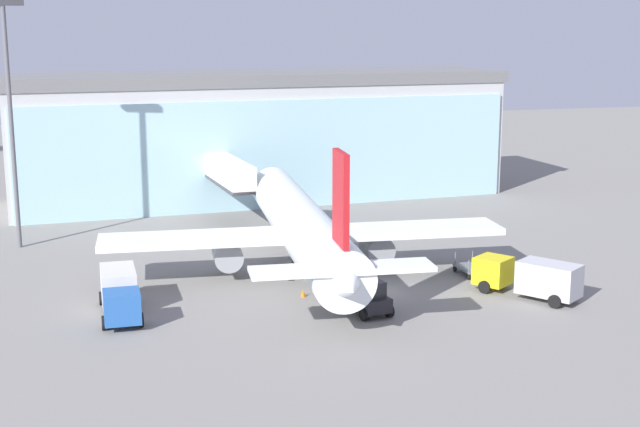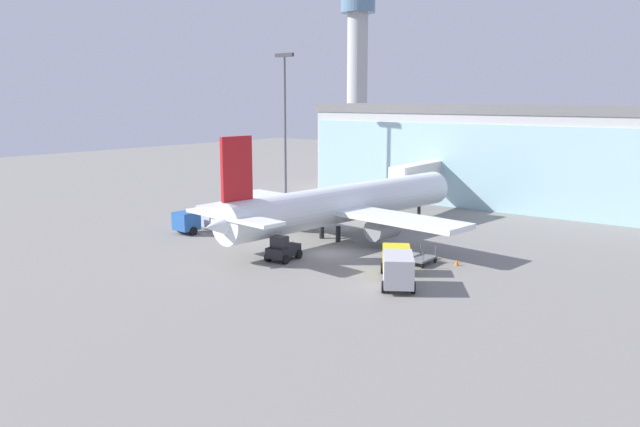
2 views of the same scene
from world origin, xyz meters
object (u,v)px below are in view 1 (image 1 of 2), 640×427
(apron_light_mast, at_px, (10,105))
(safety_cone_wingtip, at_px, (492,263))
(jet_bridge, at_px, (225,171))
(fuel_truck, at_px, (530,277))
(safety_cone_nose, at_px, (303,293))
(catering_truck, at_px, (120,292))
(baggage_cart, at_px, (470,268))
(pushback_tug, at_px, (369,300))
(airplane, at_px, (302,227))

(apron_light_mast, relative_size, safety_cone_wingtip, 36.80)
(jet_bridge, bearing_deg, safety_cone_wingtip, -147.97)
(fuel_truck, distance_m, safety_cone_nose, 15.52)
(catering_truck, bearing_deg, jet_bridge, 157.13)
(fuel_truck, bearing_deg, baggage_cart, -21.49)
(baggage_cart, distance_m, pushback_tug, 12.27)
(baggage_cart, distance_m, safety_cone_wingtip, 3.02)
(safety_cone_wingtip, bearing_deg, airplane, 169.84)
(jet_bridge, relative_size, fuel_truck, 1.98)
(airplane, relative_size, baggage_cart, 12.40)
(airplane, bearing_deg, jet_bridge, 11.78)
(airplane, height_order, safety_cone_nose, airplane)
(airplane, distance_m, baggage_cart, 12.92)
(apron_light_mast, height_order, fuel_truck, apron_light_mast)
(jet_bridge, relative_size, airplane, 0.41)
(baggage_cart, xyz_separation_m, safety_cone_nose, (-13.38, -1.92, -0.23))
(jet_bridge, xyz_separation_m, pushback_tug, (4.01, -30.90, -3.67))
(catering_truck, distance_m, safety_cone_nose, 12.33)
(apron_light_mast, xyz_separation_m, safety_cone_wingtip, (35.26, -16.38, -11.62))
(airplane, bearing_deg, safety_cone_nose, 170.89)
(catering_truck, relative_size, fuel_truck, 1.01)
(baggage_cart, height_order, safety_cone_wingtip, baggage_cart)
(safety_cone_nose, bearing_deg, airplane, 75.94)
(safety_cone_nose, distance_m, safety_cone_wingtip, 16.32)
(catering_truck, xyz_separation_m, safety_cone_nose, (12.27, 0.44, -1.19))
(airplane, distance_m, fuel_truck, 17.04)
(safety_cone_nose, bearing_deg, safety_cone_wingtip, 12.47)
(airplane, distance_m, safety_cone_wingtip, 14.98)
(jet_bridge, relative_size, catering_truck, 1.96)
(apron_light_mast, bearing_deg, baggage_cart, -28.80)
(apron_light_mast, height_order, airplane, apron_light_mast)
(airplane, xyz_separation_m, safety_cone_wingtip, (14.40, -2.58, -3.20))
(apron_light_mast, height_order, baggage_cart, apron_light_mast)
(apron_light_mast, xyz_separation_m, baggage_cart, (32.71, -17.98, -11.39))
(pushback_tug, bearing_deg, fuel_truck, -97.45)
(apron_light_mast, relative_size, fuel_truck, 2.79)
(airplane, bearing_deg, baggage_cart, -104.47)
(safety_cone_wingtip, bearing_deg, pushback_tug, -146.91)
(airplane, xyz_separation_m, fuel_truck, (13.33, -10.42, -2.00))
(jet_bridge, relative_size, pushback_tug, 4.14)
(catering_truck, relative_size, baggage_cart, 2.57)
(jet_bridge, bearing_deg, catering_truck, 152.09)
(fuel_truck, xyz_separation_m, safety_cone_nose, (-14.86, 4.32, -1.19))
(airplane, bearing_deg, pushback_tug, -166.66)
(catering_truck, bearing_deg, baggage_cart, 95.66)
(baggage_cart, relative_size, safety_cone_nose, 5.17)
(apron_light_mast, xyz_separation_m, catering_truck, (7.06, -20.35, -10.43))
(baggage_cart, bearing_deg, catering_truck, -86.33)
(airplane, relative_size, catering_truck, 4.82)
(fuel_truck, xyz_separation_m, safety_cone_wingtip, (1.07, 7.84, -1.19))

